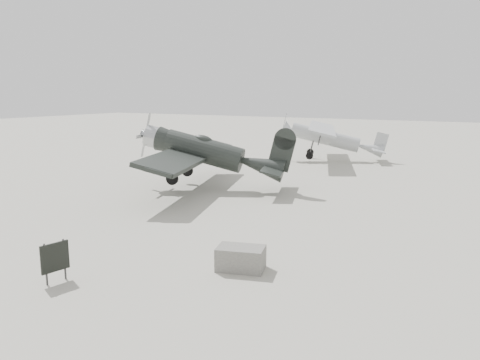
# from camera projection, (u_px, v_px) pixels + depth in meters

# --- Properties ---
(ground) EXTENTS (160.00, 160.00, 0.00)m
(ground) POSITION_uv_depth(u_px,v_px,m) (193.00, 237.00, 17.52)
(ground) COLOR #A09C8E
(ground) RESTS_ON ground
(lowwing_monoplane) EXTENTS (8.62, 11.82, 3.83)m
(lowwing_monoplane) POSITION_uv_depth(u_px,v_px,m) (211.00, 153.00, 25.75)
(lowwing_monoplane) COLOR black
(lowwing_monoplane) RESTS_ON ground
(highwing_monoplane) EXTENTS (8.15, 11.27, 3.23)m
(highwing_monoplane) POSITION_uv_depth(u_px,v_px,m) (329.00, 135.00, 36.62)
(highwing_monoplane) COLOR #A5A8AA
(highwing_monoplane) RESTS_ON ground
(equipment_block) EXTENTS (1.61, 1.24, 0.71)m
(equipment_block) POSITION_uv_depth(u_px,v_px,m) (241.00, 258.00, 14.21)
(equipment_block) COLOR #605D59
(equipment_block) RESTS_ON ground
(sign_board) EXTENTS (0.22, 0.83, 1.21)m
(sign_board) POSITION_uv_depth(u_px,v_px,m) (55.00, 258.00, 13.20)
(sign_board) COLOR #333333
(sign_board) RESTS_ON ground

